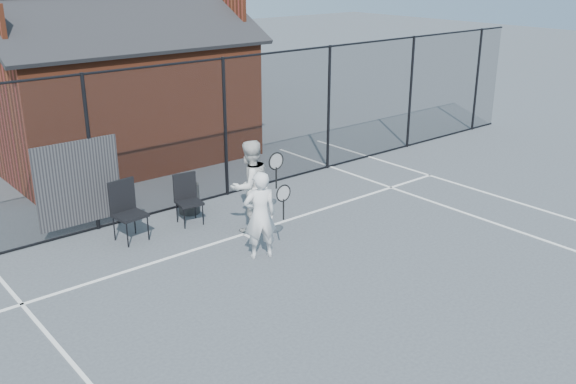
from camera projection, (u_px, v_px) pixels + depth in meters
ground at (357, 295)px, 9.91m from camera, size 80.00×80.00×0.00m
court_lines at (425, 330)px, 8.95m from camera, size 11.02×18.00×0.01m
fence at (172, 141)px, 12.86m from camera, size 22.04×3.00×3.00m
clubhouse at (119, 97)px, 16.18m from camera, size 6.50×4.36×4.19m
player_front at (260, 215)px, 10.91m from camera, size 0.75×0.60×1.56m
player_back at (250, 186)px, 12.03m from camera, size 0.96×0.72×1.76m
chair_left at (130, 213)px, 11.65m from camera, size 0.58×0.60×1.10m
chair_right at (189, 200)px, 12.42m from camera, size 0.53×0.55×0.96m
waste_bin at (189, 198)px, 13.01m from camera, size 0.50×0.50×0.62m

